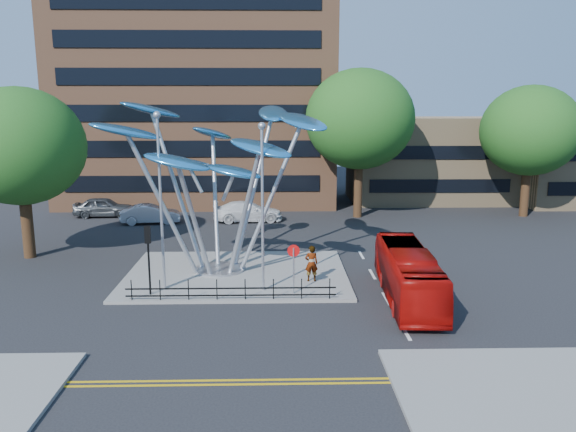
{
  "coord_description": "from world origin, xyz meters",
  "views": [
    {
      "loc": [
        1.1,
        -23.76,
        9.32
      ],
      "look_at": [
        1.76,
        4.0,
        3.73
      ],
      "focal_mm": 35.0,
      "sensor_mm": 36.0,
      "label": 1
    }
  ],
  "objects_px": {
    "tree_far": "(530,131)",
    "parked_car_right": "(248,212)",
    "street_lamp_right": "(262,192)",
    "parked_car_mid": "(151,214)",
    "no_entry_sign_island": "(294,260)",
    "red_bus": "(408,274)",
    "traffic_light_island": "(148,246)",
    "leaf_sculpture": "(216,149)",
    "tree_left": "(20,147)",
    "tree_right": "(360,119)",
    "pedestrian": "(311,263)",
    "street_lamp_left": "(160,186)",
    "parked_car_left": "(104,207)"
  },
  "relations": [
    {
      "from": "street_lamp_left",
      "to": "traffic_light_island",
      "type": "xyz_separation_m",
      "value": [
        -0.5,
        -1.0,
        -2.74
      ]
    },
    {
      "from": "traffic_light_island",
      "to": "parked_car_mid",
      "type": "bearing_deg",
      "value": 102.05
    },
    {
      "from": "street_lamp_right",
      "to": "traffic_light_island",
      "type": "distance_m",
      "value": 6.05
    },
    {
      "from": "pedestrian",
      "to": "parked_car_right",
      "type": "bearing_deg",
      "value": -82.66
    },
    {
      "from": "tree_right",
      "to": "pedestrian",
      "type": "distance_m",
      "value": 19.52
    },
    {
      "from": "red_bus",
      "to": "street_lamp_right",
      "type": "bearing_deg",
      "value": 174.84
    },
    {
      "from": "street_lamp_right",
      "to": "red_bus",
      "type": "bearing_deg",
      "value": -8.59
    },
    {
      "from": "no_entry_sign_island",
      "to": "red_bus",
      "type": "height_order",
      "value": "no_entry_sign_island"
    },
    {
      "from": "tree_left",
      "to": "tree_far",
      "type": "bearing_deg",
      "value": 18.43
    },
    {
      "from": "tree_right",
      "to": "leaf_sculpture",
      "type": "distance_m",
      "value": 18.37
    },
    {
      "from": "red_bus",
      "to": "tree_right",
      "type": "bearing_deg",
      "value": 91.95
    },
    {
      "from": "tree_far",
      "to": "no_entry_sign_island",
      "type": "height_order",
      "value": "tree_far"
    },
    {
      "from": "parked_car_left",
      "to": "street_lamp_left",
      "type": "bearing_deg",
      "value": -158.51
    },
    {
      "from": "street_lamp_right",
      "to": "parked_car_mid",
      "type": "distance_m",
      "value": 19.6
    },
    {
      "from": "red_bus",
      "to": "pedestrian",
      "type": "relative_size",
      "value": 4.74
    },
    {
      "from": "tree_right",
      "to": "leaf_sculpture",
      "type": "height_order",
      "value": "tree_right"
    },
    {
      "from": "tree_left",
      "to": "parked_car_right",
      "type": "height_order",
      "value": "tree_left"
    },
    {
      "from": "parked_car_left",
      "to": "parked_car_right",
      "type": "height_order",
      "value": "parked_car_left"
    },
    {
      "from": "leaf_sculpture",
      "to": "parked_car_mid",
      "type": "xyz_separation_m",
      "value": [
        -6.62,
        13.08,
        -6.12
      ]
    },
    {
      "from": "traffic_light_island",
      "to": "red_bus",
      "type": "height_order",
      "value": "traffic_light_island"
    },
    {
      "from": "traffic_light_island",
      "to": "pedestrian",
      "type": "bearing_deg",
      "value": 13.69
    },
    {
      "from": "no_entry_sign_island",
      "to": "tree_far",
      "type": "bearing_deg",
      "value": 44.25
    },
    {
      "from": "tree_far",
      "to": "pedestrian",
      "type": "xyz_separation_m",
      "value": [
        -19.0,
        -17.55,
        -6.0
      ]
    },
    {
      "from": "leaf_sculpture",
      "to": "red_bus",
      "type": "bearing_deg",
      "value": -26.37
    },
    {
      "from": "pedestrian",
      "to": "parked_car_right",
      "type": "height_order",
      "value": "pedestrian"
    },
    {
      "from": "leaf_sculpture",
      "to": "parked_car_right",
      "type": "xyz_separation_m",
      "value": [
        1.02,
        13.73,
        -6.07
      ]
    },
    {
      "from": "tree_far",
      "to": "leaf_sculpture",
      "type": "bearing_deg",
      "value": -147.52
    },
    {
      "from": "traffic_light_island",
      "to": "tree_left",
      "type": "bearing_deg",
      "value": 140.19
    },
    {
      "from": "tree_far",
      "to": "pedestrian",
      "type": "distance_m",
      "value": 26.55
    },
    {
      "from": "red_bus",
      "to": "parked_car_right",
      "type": "relative_size",
      "value": 1.64
    },
    {
      "from": "street_lamp_left",
      "to": "tree_far",
      "type": "bearing_deg",
      "value": 34.92
    },
    {
      "from": "parked_car_left",
      "to": "leaf_sculpture",
      "type": "bearing_deg",
      "value": -148.02
    },
    {
      "from": "no_entry_sign_island",
      "to": "tree_left",
      "type": "bearing_deg",
      "value": 154.93
    },
    {
      "from": "leaf_sculpture",
      "to": "traffic_light_island",
      "type": "xyz_separation_m",
      "value": [
        -2.93,
        -4.18,
        -4.26
      ]
    },
    {
      "from": "tree_left",
      "to": "parked_car_right",
      "type": "relative_size",
      "value": 1.87
    },
    {
      "from": "tree_right",
      "to": "tree_left",
      "type": "distance_m",
      "value": 25.09
    },
    {
      "from": "leaf_sculpture",
      "to": "no_entry_sign_island",
      "type": "bearing_deg",
      "value": -45.67
    },
    {
      "from": "tree_far",
      "to": "parked_car_right",
      "type": "relative_size",
      "value": 1.96
    },
    {
      "from": "no_entry_sign_island",
      "to": "parked_car_mid",
      "type": "distance_m",
      "value": 20.32
    },
    {
      "from": "street_lamp_right",
      "to": "street_lamp_left",
      "type": "bearing_deg",
      "value": 174.29
    },
    {
      "from": "street_lamp_right",
      "to": "red_bus",
      "type": "distance_m",
      "value": 8.04
    },
    {
      "from": "red_bus",
      "to": "pedestrian",
      "type": "distance_m",
      "value": 5.14
    },
    {
      "from": "parked_car_right",
      "to": "parked_car_mid",
      "type": "bearing_deg",
      "value": 89.49
    },
    {
      "from": "street_lamp_right",
      "to": "parked_car_right",
      "type": "distance_m",
      "value": 18.0
    },
    {
      "from": "tree_left",
      "to": "street_lamp_right",
      "type": "xyz_separation_m",
      "value": [
        14.5,
        -7.0,
        -1.7
      ]
    },
    {
      "from": "tree_right",
      "to": "tree_left",
      "type": "relative_size",
      "value": 1.17
    },
    {
      "from": "tree_right",
      "to": "parked_car_right",
      "type": "relative_size",
      "value": 2.2
    },
    {
      "from": "parked_car_right",
      "to": "tree_far",
      "type": "bearing_deg",
      "value": -91.43
    },
    {
      "from": "no_entry_sign_island",
      "to": "red_bus",
      "type": "bearing_deg",
      "value": -5.94
    },
    {
      "from": "no_entry_sign_island",
      "to": "red_bus",
      "type": "distance_m",
      "value": 5.54
    }
  ]
}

